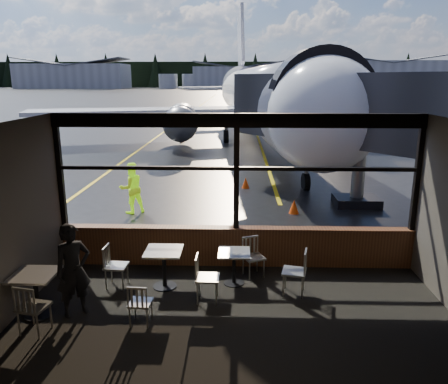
{
  "coord_description": "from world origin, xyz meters",
  "views": [
    {
      "loc": [
        0.03,
        -9.42,
        4.22
      ],
      "look_at": [
        -0.31,
        1.0,
        1.5
      ],
      "focal_mm": 35.0,
      "sensor_mm": 36.0,
      "label": 1
    }
  ],
  "objects_px": {
    "jet_bridge": "(343,134)",
    "chair_near_e": "(294,272)",
    "airliner": "(264,56)",
    "chair_left_s": "(34,307)",
    "cone_nose": "(246,183)",
    "cone_wing": "(182,138)",
    "chair_mid_w": "(116,267)",
    "cafe_table_mid": "(164,269)",
    "chair_mid_s": "(141,303)",
    "passenger": "(73,270)",
    "cone_extra": "(294,207)",
    "cafe_table_near": "(234,268)",
    "chair_near_w": "(207,278)",
    "cafe_table_left": "(37,295)",
    "ground_crew": "(131,188)",
    "chair_near_n": "(254,258)"
  },
  "relations": [
    {
      "from": "cafe_table_near",
      "to": "cone_wing",
      "type": "height_order",
      "value": "cafe_table_near"
    },
    {
      "from": "chair_near_w",
      "to": "ground_crew",
      "type": "distance_m",
      "value": 6.39
    },
    {
      "from": "cafe_table_mid",
      "to": "chair_near_e",
      "type": "xyz_separation_m",
      "value": [
        2.64,
        -0.22,
        0.07
      ]
    },
    {
      "from": "cone_nose",
      "to": "cone_wing",
      "type": "distance_m",
      "value": 13.61
    },
    {
      "from": "chair_left_s",
      "to": "ground_crew",
      "type": "height_order",
      "value": "ground_crew"
    },
    {
      "from": "ground_crew",
      "to": "chair_near_w",
      "type": "bearing_deg",
      "value": 80.56
    },
    {
      "from": "chair_mid_s",
      "to": "cone_extra",
      "type": "height_order",
      "value": "chair_mid_s"
    },
    {
      "from": "jet_bridge",
      "to": "airliner",
      "type": "bearing_deg",
      "value": 98.07
    },
    {
      "from": "chair_mid_s",
      "to": "cone_nose",
      "type": "bearing_deg",
      "value": 82.81
    },
    {
      "from": "passenger",
      "to": "jet_bridge",
      "type": "bearing_deg",
      "value": 11.49
    },
    {
      "from": "cafe_table_left",
      "to": "cone_nose",
      "type": "relative_size",
      "value": 1.97
    },
    {
      "from": "passenger",
      "to": "ground_crew",
      "type": "distance_m",
      "value": 6.31
    },
    {
      "from": "cone_wing",
      "to": "chair_near_n",
      "type": "bearing_deg",
      "value": -78.67
    },
    {
      "from": "chair_left_s",
      "to": "cone_extra",
      "type": "bearing_deg",
      "value": 64.91
    },
    {
      "from": "cafe_table_mid",
      "to": "ground_crew",
      "type": "height_order",
      "value": "ground_crew"
    },
    {
      "from": "chair_near_e",
      "to": "chair_near_w",
      "type": "height_order",
      "value": "chair_near_e"
    },
    {
      "from": "cone_wing",
      "to": "cafe_table_mid",
      "type": "bearing_deg",
      "value": -83.81
    },
    {
      "from": "cafe_table_left",
      "to": "chair_mid_w",
      "type": "relative_size",
      "value": 0.92
    },
    {
      "from": "cafe_table_near",
      "to": "chair_left_s",
      "type": "bearing_deg",
      "value": -150.2
    },
    {
      "from": "passenger",
      "to": "cone_extra",
      "type": "height_order",
      "value": "passenger"
    },
    {
      "from": "chair_near_n",
      "to": "chair_mid_w",
      "type": "distance_m",
      "value": 2.91
    },
    {
      "from": "chair_near_w",
      "to": "cone_nose",
      "type": "relative_size",
      "value": 2.2
    },
    {
      "from": "chair_near_n",
      "to": "ground_crew",
      "type": "relative_size",
      "value": 0.54
    },
    {
      "from": "cafe_table_left",
      "to": "chair_near_e",
      "type": "xyz_separation_m",
      "value": [
        4.77,
        0.99,
        0.06
      ]
    },
    {
      "from": "cafe_table_mid",
      "to": "cone_nose",
      "type": "height_order",
      "value": "cafe_table_mid"
    },
    {
      "from": "jet_bridge",
      "to": "cone_extra",
      "type": "relative_size",
      "value": 24.21
    },
    {
      "from": "chair_mid_w",
      "to": "cone_nose",
      "type": "xyz_separation_m",
      "value": [
        2.81,
        8.57,
        -0.24
      ]
    },
    {
      "from": "chair_near_n",
      "to": "chair_near_e",
      "type": "bearing_deg",
      "value": 111.41
    },
    {
      "from": "chair_near_n",
      "to": "cone_nose",
      "type": "distance_m",
      "value": 7.99
    },
    {
      "from": "chair_mid_s",
      "to": "cafe_table_left",
      "type": "bearing_deg",
      "value": 178.47
    },
    {
      "from": "cone_nose",
      "to": "chair_near_e",
      "type": "bearing_deg",
      "value": -84.63
    },
    {
      "from": "airliner",
      "to": "passenger",
      "type": "xyz_separation_m",
      "value": [
        -4.55,
        -21.69,
        -4.71
      ]
    },
    {
      "from": "cafe_table_near",
      "to": "cafe_table_left",
      "type": "relative_size",
      "value": 0.86
    },
    {
      "from": "jet_bridge",
      "to": "chair_near_e",
      "type": "bearing_deg",
      "value": -109.48
    },
    {
      "from": "cone_wing",
      "to": "jet_bridge",
      "type": "bearing_deg",
      "value": -63.51
    },
    {
      "from": "chair_near_w",
      "to": "chair_mid_s",
      "type": "bearing_deg",
      "value": -51.43
    },
    {
      "from": "cafe_table_near",
      "to": "cone_wing",
      "type": "xyz_separation_m",
      "value": [
        -3.77,
        21.32,
        -0.1
      ]
    },
    {
      "from": "cafe_table_left",
      "to": "chair_near_w",
      "type": "relative_size",
      "value": 0.9
    },
    {
      "from": "cafe_table_mid",
      "to": "cone_wing",
      "type": "xyz_separation_m",
      "value": [
        -2.33,
        21.52,
        -0.15
      ]
    },
    {
      "from": "chair_mid_w",
      "to": "cone_extra",
      "type": "distance_m",
      "value": 6.81
    },
    {
      "from": "chair_near_w",
      "to": "chair_left_s",
      "type": "distance_m",
      "value": 3.1
    },
    {
      "from": "cafe_table_near",
      "to": "chair_near_w",
      "type": "xyz_separation_m",
      "value": [
        -0.51,
        -0.73,
        0.11
      ]
    },
    {
      "from": "cafe_table_mid",
      "to": "cone_extra",
      "type": "bearing_deg",
      "value": 57.68
    },
    {
      "from": "airliner",
      "to": "chair_left_s",
      "type": "bearing_deg",
      "value": -107.76
    },
    {
      "from": "passenger",
      "to": "cone_wing",
      "type": "distance_m",
      "value": 22.65
    },
    {
      "from": "passenger",
      "to": "chair_near_e",
      "type": "bearing_deg",
      "value": -26.19
    },
    {
      "from": "cafe_table_mid",
      "to": "chair_mid_s",
      "type": "xyz_separation_m",
      "value": [
        -0.19,
        -1.41,
        -0.01
      ]
    },
    {
      "from": "cafe_table_left",
      "to": "chair_mid_s",
      "type": "distance_m",
      "value": 1.95
    },
    {
      "from": "cafe_table_left",
      "to": "chair_near_w",
      "type": "height_order",
      "value": "chair_near_w"
    },
    {
      "from": "chair_mid_w",
      "to": "cone_wing",
      "type": "xyz_separation_m",
      "value": [
        -1.34,
        21.53,
        -0.19
      ]
    }
  ]
}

